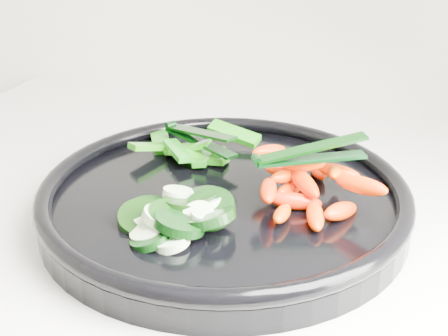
% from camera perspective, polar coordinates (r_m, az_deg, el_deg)
% --- Properties ---
extents(veggie_tray, '(0.43, 0.43, 0.04)m').
position_cam_1_polar(veggie_tray, '(0.63, 0.00, -2.83)').
color(veggie_tray, black).
rests_on(veggie_tray, counter).
extents(cucumber_pile, '(0.13, 0.12, 0.04)m').
position_cam_1_polar(cucumber_pile, '(0.58, -4.34, -4.29)').
color(cucumber_pile, black).
rests_on(cucumber_pile, veggie_tray).
extents(carrot_pile, '(0.15, 0.15, 0.06)m').
position_cam_1_polar(carrot_pile, '(0.62, 7.61, -1.54)').
color(carrot_pile, '#DB3300').
rests_on(carrot_pile, veggie_tray).
extents(pepper_pile, '(0.14, 0.11, 0.04)m').
position_cam_1_polar(pepper_pile, '(0.72, -2.93, 1.79)').
color(pepper_pile, '#1C6609').
rests_on(pepper_pile, veggie_tray).
extents(tong_carrot, '(0.11, 0.07, 0.02)m').
position_cam_1_polar(tong_carrot, '(0.61, 7.69, 1.29)').
color(tong_carrot, black).
rests_on(tong_carrot, carrot_pile).
extents(tong_pepper, '(0.11, 0.07, 0.02)m').
position_cam_1_polar(tong_pepper, '(0.70, -2.41, 2.91)').
color(tong_pepper, black).
rests_on(tong_pepper, pepper_pile).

